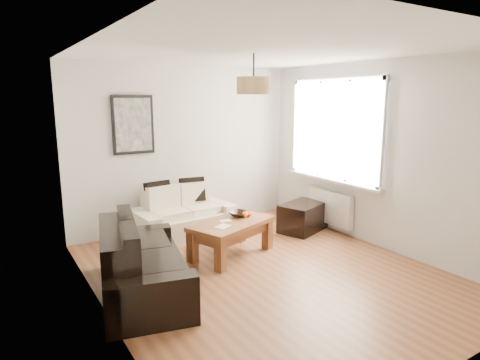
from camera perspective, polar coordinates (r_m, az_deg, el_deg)
floor at (r=5.14m, az=3.65°, el=-12.68°), size 4.50×4.50×0.00m
ceiling at (r=4.73m, az=4.06°, el=17.49°), size 3.80×4.50×0.00m
wall_back at (r=6.70m, az=-7.56°, el=4.44°), size 3.80×0.04×2.60m
wall_front at (r=3.27m, az=27.75°, el=-3.99°), size 3.80×0.04×2.60m
wall_left at (r=3.98m, az=-18.92°, el=-0.76°), size 0.04×4.50×2.60m
wall_right at (r=6.07m, az=18.55°, el=3.25°), size 0.04×4.50×2.60m
window_bay at (r=6.54m, az=13.06°, el=6.73°), size 0.14×1.90×1.60m
radiator at (r=6.72m, az=12.36°, el=-3.70°), size 0.10×0.90×0.52m
poster at (r=6.33m, az=-14.60°, el=7.42°), size 0.62×0.04×0.87m
pendant_shade at (r=4.95m, az=1.90°, el=12.93°), size 0.40×0.40×0.20m
loveseat_cream at (r=6.35m, az=-7.83°, el=-4.56°), size 1.52×0.89×0.73m
sofa_leather at (r=4.64m, az=-13.33°, el=-10.67°), size 1.22×1.89×0.75m
coffee_table at (r=5.58m, az=-1.19°, el=-8.09°), size 1.29×0.97×0.47m
ottoman at (r=6.67m, az=8.72°, el=-5.08°), size 0.91×0.73×0.45m
cushion_left at (r=6.31m, az=-11.26°, el=-1.91°), size 0.40×0.17×0.39m
cushion_right at (r=6.53m, az=-6.62°, el=-1.33°), size 0.40×0.19×0.39m
fruit_bowl at (r=5.75m, az=-0.20°, el=-4.70°), size 0.34×0.34×0.07m
orange_a at (r=5.72m, az=1.36°, el=-4.71°), size 0.08×0.08×0.07m
orange_b at (r=5.76m, az=0.99°, el=-4.61°), size 0.07×0.07×0.06m
orange_c at (r=5.69m, az=0.71°, el=-4.80°), size 0.10×0.10×0.09m
papers at (r=5.31m, az=-2.36°, el=-6.44°), size 0.25×0.22×0.01m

